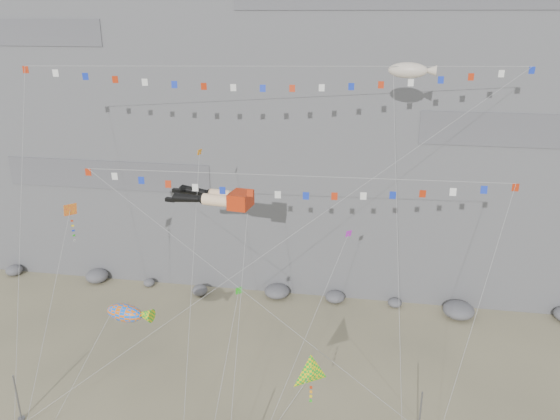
{
  "coord_description": "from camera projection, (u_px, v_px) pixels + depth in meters",
  "views": [
    {
      "loc": [
        8.75,
        -32.49,
        27.67
      ],
      "look_at": [
        1.68,
        9.0,
        12.53
      ],
      "focal_mm": 35.0,
      "sensor_mm": 36.0,
      "label": 1
    }
  ],
  "objects": [
    {
      "name": "harlequin_kite",
      "position": [
        70.0,
        210.0,
        40.08
      ],
      "size": [
        2.41,
        8.35,
        15.89
      ],
      "color": "red",
      "rests_on": "ground"
    },
    {
      "name": "small_kite_a",
      "position": [
        199.0,
        159.0,
        43.79
      ],
      "size": [
        2.99,
        14.9,
        22.47
      ],
      "color": "orange",
      "rests_on": "ground"
    },
    {
      "name": "delta_kite",
      "position": [
        311.0,
        374.0,
        33.72
      ],
      "size": [
        6.03,
        5.14,
        9.24
      ],
      "color": "yellow",
      "rests_on": "ground"
    },
    {
      "name": "blimp_windsock",
      "position": [
        408.0,
        71.0,
        42.07
      ],
      "size": [
        4.15,
        14.58,
        27.21
      ],
      "color": "beige",
      "rests_on": "ground"
    },
    {
      "name": "ground",
      "position": [
        238.0,
        406.0,
        40.89
      ],
      "size": [
        120.0,
        120.0,
        0.0
      ],
      "primitive_type": "plane",
      "color": "#988C69",
      "rests_on": "ground"
    },
    {
      "name": "small_kite_b",
      "position": [
        347.0,
        237.0,
        41.24
      ],
      "size": [
        5.92,
        13.35,
        18.19
      ],
      "color": "#B421C2",
      "rests_on": "ground"
    },
    {
      "name": "anchor_pole_right",
      "position": [
        420.0,
        416.0,
        37.01
      ],
      "size": [
        0.12,
        0.12,
        3.92
      ],
      "primitive_type": "cylinder",
      "color": "slate",
      "rests_on": "ground"
    },
    {
      "name": "flag_banner_upper",
      "position": [
        277.0,
        67.0,
        41.88
      ],
      "size": [
        38.58,
        18.34,
        32.6
      ],
      "color": "#B5280B",
      "rests_on": "ground"
    },
    {
      "name": "cliff",
      "position": [
        299.0,
        39.0,
        62.11
      ],
      "size": [
        80.0,
        28.0,
        50.0
      ],
      "primitive_type": "cube",
      "color": "slate",
      "rests_on": "ground"
    },
    {
      "name": "small_kite_c",
      "position": [
        238.0,
        293.0,
        39.52
      ],
      "size": [
        1.17,
        8.88,
        11.98
      ],
      "color": "green",
      "rests_on": "ground"
    },
    {
      "name": "anchor_pole_left",
      "position": [
        17.0,
        398.0,
        38.86
      ],
      "size": [
        0.12,
        0.12,
        3.8
      ],
      "primitive_type": "cylinder",
      "color": "slate",
      "rests_on": "ground"
    },
    {
      "name": "talus_boulders",
      "position": [
        277.0,
        292.0,
        56.46
      ],
      "size": [
        60.0,
        3.0,
        1.2
      ],
      "primitive_type": null,
      "color": "slate",
      "rests_on": "ground"
    },
    {
      "name": "legs_kite",
      "position": [
        218.0,
        198.0,
        42.09
      ],
      "size": [
        8.07,
        14.88,
        19.48
      ],
      "rotation": [
        0.0,
        0.0,
        -0.13
      ],
      "color": "#B5280B",
      "rests_on": "ground"
    },
    {
      "name": "flag_banner_lower",
      "position": [
        292.0,
        176.0,
        38.9
      ],
      "size": [
        30.68,
        6.86,
        20.95
      ],
      "color": "#B5280B",
      "rests_on": "ground"
    },
    {
      "name": "fish_windsock",
      "position": [
        124.0,
        313.0,
        39.22
      ],
      "size": [
        6.71,
        4.16,
        9.26
      ],
      "color": "orange",
      "rests_on": "ground"
    }
  ]
}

